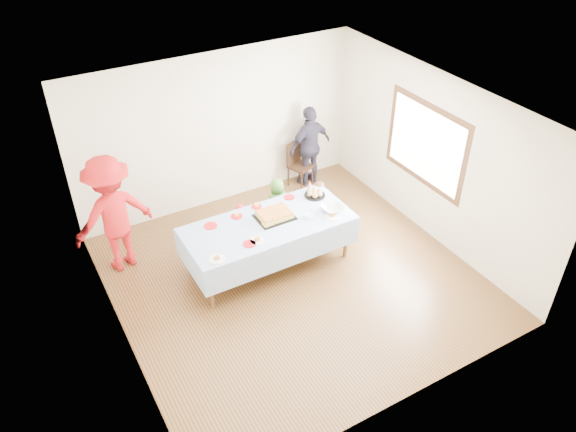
{
  "coord_description": "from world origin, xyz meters",
  "views": [
    {
      "loc": [
        -3.2,
        -5.43,
        5.59
      ],
      "look_at": [
        0.08,
        0.3,
        0.92
      ],
      "focal_mm": 35.0,
      "sensor_mm": 36.0,
      "label": 1
    }
  ],
  "objects_px": {
    "party_table": "(268,226)",
    "dining_chair": "(297,161)",
    "birthday_cake": "(275,215)",
    "adult_left": "(113,214)"
  },
  "relations": [
    {
      "from": "party_table",
      "to": "dining_chair",
      "type": "distance_m",
      "value": 2.4
    },
    {
      "from": "birthday_cake",
      "to": "party_table",
      "type": "bearing_deg",
      "value": -154.18
    },
    {
      "from": "party_table",
      "to": "dining_chair",
      "type": "bearing_deg",
      "value": 48.97
    },
    {
      "from": "dining_chair",
      "to": "adult_left",
      "type": "relative_size",
      "value": 0.46
    },
    {
      "from": "dining_chair",
      "to": "party_table",
      "type": "bearing_deg",
      "value": -151.1
    },
    {
      "from": "dining_chair",
      "to": "adult_left",
      "type": "distance_m",
      "value": 3.61
    },
    {
      "from": "party_table",
      "to": "birthday_cake",
      "type": "bearing_deg",
      "value": 25.82
    },
    {
      "from": "party_table",
      "to": "birthday_cake",
      "type": "relative_size",
      "value": 4.52
    },
    {
      "from": "dining_chair",
      "to": "birthday_cake",
      "type": "bearing_deg",
      "value": -149.43
    },
    {
      "from": "birthday_cake",
      "to": "adult_left",
      "type": "bearing_deg",
      "value": 153.27
    }
  ]
}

